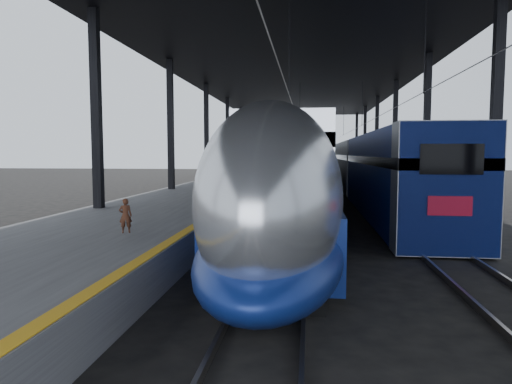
# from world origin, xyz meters

# --- Properties ---
(ground) EXTENTS (160.00, 160.00, 0.00)m
(ground) POSITION_xyz_m (0.00, 0.00, 0.00)
(ground) COLOR black
(ground) RESTS_ON ground
(platform) EXTENTS (6.00, 80.00, 1.00)m
(platform) POSITION_xyz_m (-3.50, 20.00, 0.50)
(platform) COLOR #4C4C4F
(platform) RESTS_ON ground
(yellow_strip) EXTENTS (0.30, 80.00, 0.01)m
(yellow_strip) POSITION_xyz_m (-0.70, 20.00, 1.00)
(yellow_strip) COLOR orange
(yellow_strip) RESTS_ON platform
(rails) EXTENTS (6.52, 80.00, 0.16)m
(rails) POSITION_xyz_m (4.50, 20.00, 0.08)
(rails) COLOR slate
(rails) RESTS_ON ground
(canopy) EXTENTS (18.00, 75.00, 9.47)m
(canopy) POSITION_xyz_m (1.90, 20.00, 9.12)
(canopy) COLOR black
(canopy) RESTS_ON ground
(tgv_train) EXTENTS (3.16, 65.20, 4.53)m
(tgv_train) POSITION_xyz_m (2.00, 24.87, 2.12)
(tgv_train) COLOR silver
(tgv_train) RESTS_ON ground
(second_train) EXTENTS (3.07, 56.05, 4.22)m
(second_train) POSITION_xyz_m (7.00, 28.66, 2.14)
(second_train) COLOR navy
(second_train) RESTS_ON ground
(child) EXTENTS (0.42, 0.35, 0.98)m
(child) POSITION_xyz_m (-2.33, -0.60, 1.49)
(child) COLOR #4F291A
(child) RESTS_ON platform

